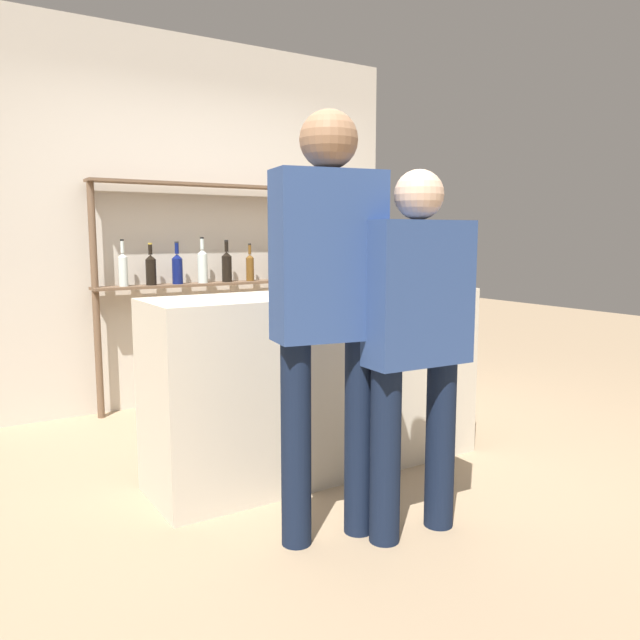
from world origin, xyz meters
The scene contains 11 objects.
ground_plane centered at (0.00, 0.00, 0.00)m, with size 16.00×16.00×0.00m, color #9E8466.
bar_counter centered at (0.00, 0.00, 0.50)m, with size 1.90×0.53×1.00m, color beige.
back_wall centered at (0.00, 1.87, 1.40)m, with size 3.50×0.12×2.80m, color beige.
back_shelf centered at (0.00, 1.69, 1.10)m, with size 1.66×0.18×1.70m.
counter_bottle_0 centered at (0.41, 0.07, 1.13)m, with size 0.08×0.08×0.36m.
counter_bottle_1 centered at (-0.33, -0.14, 1.13)m, with size 0.07×0.07×0.35m.
counter_bottle_2 centered at (0.74, -0.13, 1.12)m, with size 0.08×0.08×0.31m.
wine_glass centered at (0.18, 0.10, 1.12)m, with size 0.07×0.07×0.17m.
ice_bucket centered at (0.66, 0.06, 1.12)m, with size 0.23×0.23×0.24m.
customer_center centered at (-0.07, -0.87, 0.91)m, with size 0.48×0.23×1.58m.
customer_left centered at (-0.41, -0.70, 1.07)m, with size 0.49×0.28×1.81m.
Camera 1 is at (-1.81, -2.85, 1.31)m, focal length 35.00 mm.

